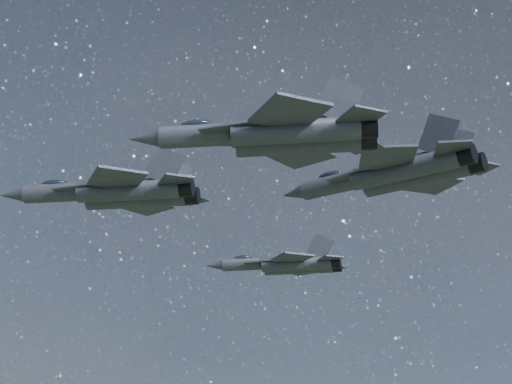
# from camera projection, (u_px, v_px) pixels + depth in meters

# --- Properties ---
(jet_lead) EXTENTS (20.05, 14.17, 5.08)m
(jet_lead) POSITION_uv_depth(u_px,v_px,m) (117.00, 192.00, 66.32)
(jet_lead) COLOR #31353E
(jet_left) EXTENTS (18.73, 13.34, 4.78)m
(jet_left) POSITION_uv_depth(u_px,v_px,m) (286.00, 264.00, 93.04)
(jet_left) COLOR #31353E
(jet_right) EXTENTS (18.91, 13.33, 4.78)m
(jet_right) POSITION_uv_depth(u_px,v_px,m) (276.00, 135.00, 50.91)
(jet_right) COLOR #31353E
(jet_slot) EXTENTS (19.52, 12.77, 5.04)m
(jet_slot) POSITION_uv_depth(u_px,v_px,m) (393.00, 173.00, 60.85)
(jet_slot) COLOR #31353E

